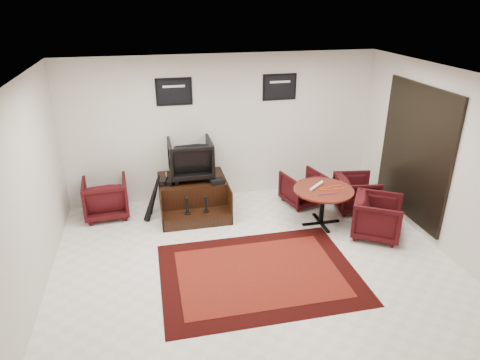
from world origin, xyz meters
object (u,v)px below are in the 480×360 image
shine_chair (190,157)px  armchair_side (106,196)px  shine_podium (193,196)px  meeting_table (323,194)px  table_chair_corner (378,215)px  table_chair_back (302,187)px  table_chair_window (357,191)px

shine_chair → armchair_side: 1.70m
shine_podium → armchair_side: (-1.58, 0.15, 0.10)m
shine_chair → meeting_table: size_ratio=0.78×
shine_chair → table_chair_corner: (2.90, -1.73, -0.65)m
table_chair_back → table_chair_window: bearing=138.5°
shine_chair → table_chair_window: bearing=165.9°
shine_chair → table_chair_window: size_ratio=1.09×
meeting_table → table_chair_window: 0.96m
shine_podium → table_chair_window: size_ratio=1.71×
shine_chair → table_chair_back: shine_chair is taller
armchair_side → meeting_table: bearing=158.8°
table_chair_window → table_chair_corner: bearing=-177.9°
meeting_table → table_chair_window: table_chair_window is taller
shine_chair → armchair_side: shine_chair is taller
table_chair_window → table_chair_corner: size_ratio=0.95×
shine_chair → armchair_side: (-1.58, 0.02, -0.64)m
table_chair_corner → table_chair_back: bearing=60.4°
armchair_side → table_chair_back: armchair_side is taller
table_chair_window → armchair_side: bearing=88.9°
table_chair_back → shine_podium: bearing=-18.2°
shine_podium → shine_chair: (0.00, 0.13, 0.74)m
armchair_side → table_chair_window: armchair_side is taller
shine_podium → shine_chair: 0.76m
shine_chair → table_chair_corner: shine_chair is taller
shine_chair → table_chair_back: 2.24m
meeting_table → table_chair_corner: 0.97m
table_chair_corner → meeting_table: bearing=83.3°
shine_podium → table_chair_corner: size_ratio=1.63×
shine_podium → shine_chair: shine_chair is taller
shine_podium → meeting_table: meeting_table is taller
meeting_table → table_chair_back: (-0.05, 0.86, -0.24)m
meeting_table → table_chair_back: 0.89m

